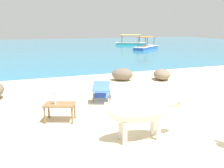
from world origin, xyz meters
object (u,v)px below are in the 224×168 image
at_px(bottle, 55,100).
at_px(boat_blue, 146,47).
at_px(deck_chair_far, 102,90).
at_px(boat_teal, 131,43).
at_px(low_bench_table, 60,107).
at_px(cow, 142,111).

height_order(bottle, boat_blue, boat_blue).
relative_size(deck_chair_far, boat_teal, 0.24).
xyz_separation_m(low_bench_table, boat_blue, (10.82, 15.95, -0.13)).
xyz_separation_m(boat_blue, boat_teal, (0.67, 5.33, 0.00)).
bearing_deg(cow, boat_blue, 65.36).
height_order(deck_chair_far, boat_blue, boat_blue).
height_order(low_bench_table, boat_teal, boat_teal).
relative_size(cow, bottle, 5.85).
xyz_separation_m(deck_chair_far, boat_teal, (10.04, 20.19, -0.13)).
distance_m(cow, bottle, 2.26).
relative_size(bottle, boat_teal, 0.08).
relative_size(deck_chair_far, boat_blue, 0.25).
distance_m(cow, boat_teal, 24.96).
distance_m(low_bench_table, boat_teal, 24.19).
bearing_deg(deck_chair_far, cow, -155.94).
xyz_separation_m(low_bench_table, deck_chair_far, (1.45, 1.10, -0.00)).
relative_size(low_bench_table, boat_teal, 0.23).
height_order(cow, bottle, cow).
height_order(low_bench_table, boat_blue, boat_blue).
bearing_deg(bottle, boat_blue, 55.56).
relative_size(low_bench_table, bottle, 2.93).
relative_size(cow, deck_chair_far, 1.90).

